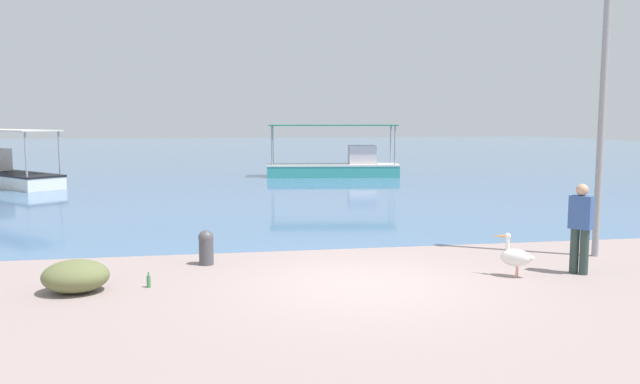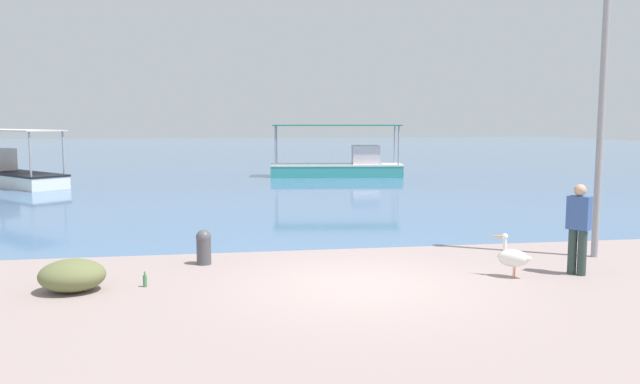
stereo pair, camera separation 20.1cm
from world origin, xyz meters
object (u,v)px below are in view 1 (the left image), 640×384
(lamp_post, at_px, (604,82))
(net_pile, at_px, (76,276))
(fishing_boat_outer, at_px, (337,165))
(glass_bottle, at_px, (149,281))
(fishing_boat_far_left, at_px, (7,173))
(fisherman_standing, at_px, (580,226))
(mooring_bollard, at_px, (206,246))
(pelican, at_px, (516,257))

(lamp_post, distance_m, net_pile, 10.82)
(fishing_boat_outer, distance_m, glass_bottle, 21.52)
(fishing_boat_outer, bearing_deg, lamp_post, -84.98)
(fishing_boat_far_left, bearing_deg, net_pile, -70.36)
(fisherman_standing, xyz_separation_m, glass_bottle, (-7.83, 0.37, -0.80))
(fishing_boat_outer, relative_size, mooring_bollard, 9.77)
(net_pile, distance_m, glass_bottle, 1.18)
(fisherman_standing, xyz_separation_m, net_pile, (-9.00, 0.28, -0.63))
(lamp_post, bearing_deg, pelican, -151.67)
(fishing_boat_far_left, bearing_deg, mooring_bollard, -62.59)
(fishing_boat_far_left, relative_size, mooring_bollard, 8.55)
(fishing_boat_outer, height_order, pelican, fishing_boat_outer)
(mooring_bollard, xyz_separation_m, fisherman_standing, (6.87, -1.94, 0.54))
(fisherman_standing, bearing_deg, pelican, -179.53)
(fishing_boat_far_left, bearing_deg, pelican, -52.68)
(mooring_bollard, height_order, net_pile, mooring_bollard)
(net_pile, bearing_deg, fishing_boat_outer, 67.21)
(pelican, height_order, net_pile, pelican)
(mooring_bollard, xyz_separation_m, net_pile, (-2.13, -1.66, -0.10))
(fishing_boat_outer, distance_m, fishing_boat_far_left, 15.24)
(fishing_boat_outer, relative_size, pelican, 8.51)
(pelican, xyz_separation_m, glass_bottle, (-6.55, 0.38, -0.27))
(lamp_post, height_order, fisherman_standing, lamp_post)
(fisherman_standing, relative_size, glass_bottle, 6.26)
(lamp_post, xyz_separation_m, fisherman_standing, (-1.23, -1.34, -2.73))
(net_pile, xyz_separation_m, glass_bottle, (1.17, 0.10, -0.16))
(mooring_bollard, bearing_deg, pelican, -19.23)
(pelican, height_order, glass_bottle, pelican)
(pelican, bearing_deg, fishing_boat_outer, 87.73)
(pelican, distance_m, mooring_bollard, 5.92)
(fishing_boat_far_left, height_order, pelican, fishing_boat_far_left)
(mooring_bollard, height_order, fisherman_standing, fisherman_standing)
(pelican, xyz_separation_m, lamp_post, (2.51, 1.35, 3.26))
(lamp_post, bearing_deg, mooring_bollard, 175.77)
(net_pile, height_order, glass_bottle, net_pile)
(glass_bottle, bearing_deg, fishing_boat_outer, 69.97)
(fishing_boat_far_left, distance_m, net_pile, 19.64)
(fisherman_standing, distance_m, net_pile, 9.02)
(lamp_post, bearing_deg, glass_bottle, -173.91)
(fishing_boat_far_left, bearing_deg, lamp_post, -46.02)
(fisherman_standing, relative_size, net_pile, 1.55)
(fishing_boat_far_left, distance_m, mooring_bollard, 18.97)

